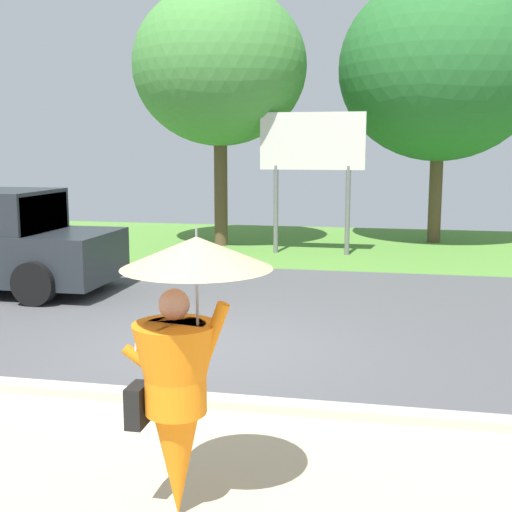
{
  "coord_description": "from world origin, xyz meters",
  "views": [
    {
      "loc": [
        2.42,
        -8.47,
        2.68
      ],
      "look_at": [
        0.47,
        1.0,
        1.1
      ],
      "focal_mm": 47.38,
      "sensor_mm": 36.0,
      "label": 1
    }
  ],
  "objects_px": {
    "monk_pedestrian": "(181,369)",
    "roadside_billboard": "(312,151)",
    "tree_left_far": "(220,67)",
    "tree_center_back": "(441,68)"
  },
  "relations": [
    {
      "from": "monk_pedestrian",
      "to": "roadside_billboard",
      "type": "height_order",
      "value": "roadside_billboard"
    },
    {
      "from": "monk_pedestrian",
      "to": "tree_center_back",
      "type": "relative_size",
      "value": 0.29
    },
    {
      "from": "monk_pedestrian",
      "to": "roadside_billboard",
      "type": "distance_m",
      "value": 12.47
    },
    {
      "from": "monk_pedestrian",
      "to": "tree_center_back",
      "type": "bearing_deg",
      "value": 67.92
    },
    {
      "from": "monk_pedestrian",
      "to": "tree_left_far",
      "type": "distance_m",
      "value": 14.21
    },
    {
      "from": "tree_left_far",
      "to": "roadside_billboard",
      "type": "bearing_deg",
      "value": -21.0
    },
    {
      "from": "roadside_billboard",
      "to": "tree_center_back",
      "type": "height_order",
      "value": "tree_center_back"
    },
    {
      "from": "tree_left_far",
      "to": "tree_center_back",
      "type": "height_order",
      "value": "tree_center_back"
    },
    {
      "from": "monk_pedestrian",
      "to": "tree_center_back",
      "type": "xyz_separation_m",
      "value": [
        2.54,
        15.12,
        3.64
      ]
    },
    {
      "from": "tree_left_far",
      "to": "tree_center_back",
      "type": "xyz_separation_m",
      "value": [
        5.73,
        1.75,
        0.02
      ]
    }
  ]
}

